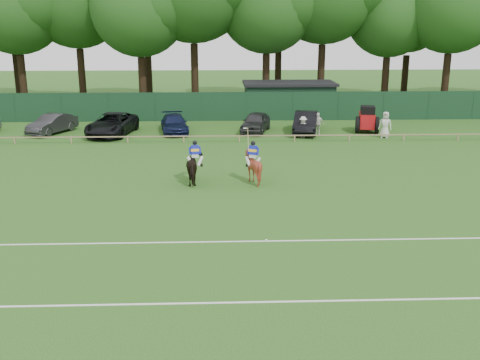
{
  "coord_description": "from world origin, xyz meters",
  "views": [
    {
      "loc": [
        -0.41,
        -21.67,
        8.4
      ],
      "look_at": [
        0.5,
        3.0,
        1.4
      ],
      "focal_mm": 42.0,
      "sensor_mm": 36.0,
      "label": 1
    }
  ],
  "objects_px": {
    "sedan_navy": "(174,124)",
    "tractor": "(367,120)",
    "polo_ball": "(266,240)",
    "horse_dark": "(195,167)",
    "hatch_grey": "(256,122)",
    "estate_black": "(306,122)",
    "suv_black": "(112,124)",
    "spectator_right": "(385,125)",
    "spectator_left": "(303,127)",
    "spectator_mid": "(318,124)",
    "sedan_grey": "(52,124)",
    "horse_chestnut": "(253,167)",
    "utility_shed": "(289,98)"
  },
  "relations": [
    {
      "from": "spectator_right",
      "to": "tractor",
      "type": "relative_size",
      "value": 0.72
    },
    {
      "from": "hatch_grey",
      "to": "spectator_left",
      "type": "xyz_separation_m",
      "value": [
        3.4,
        -2.41,
        0.03
      ]
    },
    {
      "from": "suv_black",
      "to": "estate_black",
      "type": "distance_m",
      "value": 14.93
    },
    {
      "from": "sedan_grey",
      "to": "spectator_left",
      "type": "height_order",
      "value": "spectator_left"
    },
    {
      "from": "estate_black",
      "to": "polo_ball",
      "type": "distance_m",
      "value": 22.79
    },
    {
      "from": "horse_dark",
      "to": "horse_chestnut",
      "type": "distance_m",
      "value": 3.09
    },
    {
      "from": "horse_dark",
      "to": "tractor",
      "type": "height_order",
      "value": "tractor"
    },
    {
      "from": "sedan_navy",
      "to": "hatch_grey",
      "type": "height_order",
      "value": "hatch_grey"
    },
    {
      "from": "spectator_left",
      "to": "spectator_right",
      "type": "relative_size",
      "value": 0.82
    },
    {
      "from": "spectator_right",
      "to": "hatch_grey",
      "type": "bearing_deg",
      "value": -171.43
    },
    {
      "from": "horse_chestnut",
      "to": "sedan_grey",
      "type": "distance_m",
      "value": 20.58
    },
    {
      "from": "spectator_mid",
      "to": "polo_ball",
      "type": "relative_size",
      "value": 18.89
    },
    {
      "from": "suv_black",
      "to": "polo_ball",
      "type": "relative_size",
      "value": 65.82
    },
    {
      "from": "tractor",
      "to": "hatch_grey",
      "type": "bearing_deg",
      "value": -172.44
    },
    {
      "from": "suv_black",
      "to": "spectator_left",
      "type": "xyz_separation_m",
      "value": [
        14.44,
        -1.63,
        -0.02
      ]
    },
    {
      "from": "sedan_grey",
      "to": "tractor",
      "type": "bearing_deg",
      "value": 22.89
    },
    {
      "from": "spectator_mid",
      "to": "spectator_left",
      "type": "bearing_deg",
      "value": -128.29
    },
    {
      "from": "hatch_grey",
      "to": "polo_ball",
      "type": "relative_size",
      "value": 49.91
    },
    {
      "from": "horse_chestnut",
      "to": "sedan_navy",
      "type": "distance_m",
      "value": 15.27
    },
    {
      "from": "suv_black",
      "to": "sedan_navy",
      "type": "xyz_separation_m",
      "value": [
        4.69,
        0.73,
        -0.13
      ]
    },
    {
      "from": "hatch_grey",
      "to": "tractor",
      "type": "bearing_deg",
      "value": 12.28
    },
    {
      "from": "sedan_navy",
      "to": "tractor",
      "type": "relative_size",
      "value": 1.74
    },
    {
      "from": "sedan_grey",
      "to": "estate_black",
      "type": "xyz_separation_m",
      "value": [
        19.68,
        -0.55,
        0.08
      ]
    },
    {
      "from": "sedan_grey",
      "to": "spectator_left",
      "type": "relative_size",
      "value": 2.81
    },
    {
      "from": "sedan_grey",
      "to": "spectator_right",
      "type": "distance_m",
      "value": 25.44
    },
    {
      "from": "horse_dark",
      "to": "spectator_left",
      "type": "distance_m",
      "value": 14.14
    },
    {
      "from": "sedan_grey",
      "to": "spectator_right",
      "type": "height_order",
      "value": "spectator_right"
    },
    {
      "from": "spectator_mid",
      "to": "sedan_navy",
      "type": "bearing_deg",
      "value": -175.68
    },
    {
      "from": "spectator_left",
      "to": "utility_shed",
      "type": "height_order",
      "value": "utility_shed"
    },
    {
      "from": "horse_chestnut",
      "to": "sedan_grey",
      "type": "height_order",
      "value": "horse_chestnut"
    },
    {
      "from": "sedan_grey",
      "to": "polo_ball",
      "type": "height_order",
      "value": "sedan_grey"
    },
    {
      "from": "sedan_grey",
      "to": "hatch_grey",
      "type": "bearing_deg",
      "value": 23.94
    },
    {
      "from": "suv_black",
      "to": "sedan_navy",
      "type": "distance_m",
      "value": 4.75
    },
    {
      "from": "horse_chestnut",
      "to": "estate_black",
      "type": "bearing_deg",
      "value": -87.0
    },
    {
      "from": "polo_ball",
      "to": "spectator_mid",
      "type": "bearing_deg",
      "value": 75.18
    },
    {
      "from": "sedan_grey",
      "to": "polo_ball",
      "type": "relative_size",
      "value": 49.97
    },
    {
      "from": "horse_chestnut",
      "to": "sedan_grey",
      "type": "xyz_separation_m",
      "value": [
        -14.75,
        14.36,
        -0.13
      ]
    },
    {
      "from": "horse_chestnut",
      "to": "spectator_right",
      "type": "distance_m",
      "value": 15.73
    },
    {
      "from": "spectator_right",
      "to": "tractor",
      "type": "height_order",
      "value": "tractor"
    },
    {
      "from": "hatch_grey",
      "to": "estate_black",
      "type": "bearing_deg",
      "value": 7.05
    },
    {
      "from": "spectator_mid",
      "to": "utility_shed",
      "type": "xyz_separation_m",
      "value": [
        -1.08,
        9.49,
        0.69
      ]
    },
    {
      "from": "suv_black",
      "to": "polo_ball",
      "type": "distance_m",
      "value": 24.22
    },
    {
      "from": "hatch_grey",
      "to": "utility_shed",
      "type": "bearing_deg",
      "value": 81.52
    },
    {
      "from": "spectator_mid",
      "to": "spectator_right",
      "type": "distance_m",
      "value": 5.02
    },
    {
      "from": "polo_ball",
      "to": "horse_dark",
      "type": "bearing_deg",
      "value": 110.34
    },
    {
      "from": "sedan_grey",
      "to": "polo_ball",
      "type": "bearing_deg",
      "value": -33.13
    },
    {
      "from": "estate_black",
      "to": "spectator_right",
      "type": "bearing_deg",
      "value": -9.1
    },
    {
      "from": "horse_dark",
      "to": "sedan_navy",
      "type": "height_order",
      "value": "horse_dark"
    },
    {
      "from": "suv_black",
      "to": "spectator_right",
      "type": "height_order",
      "value": "spectator_right"
    },
    {
      "from": "horse_chestnut",
      "to": "spectator_right",
      "type": "relative_size",
      "value": 0.89
    }
  ]
}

